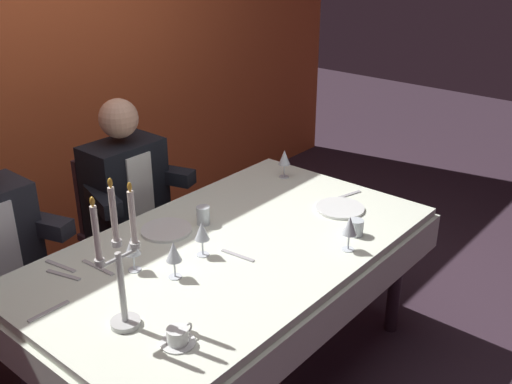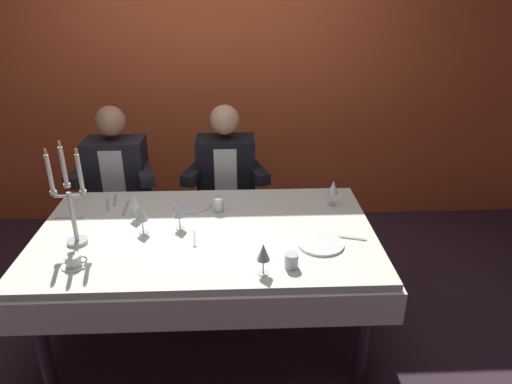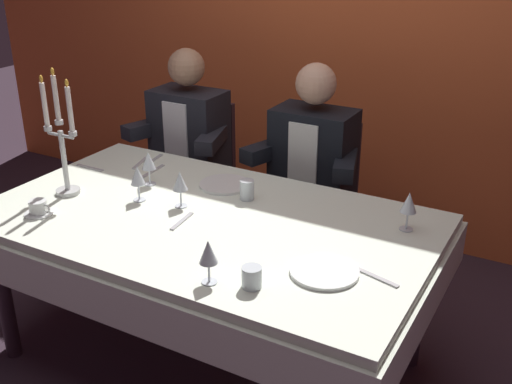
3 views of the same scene
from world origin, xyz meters
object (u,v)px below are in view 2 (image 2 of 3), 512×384
dinner_plate_1 (321,244)px  wine_glass_4 (333,188)px  dinner_plate_0 (192,205)px  coffee_cup_0 (74,261)px  wine_glass_1 (263,253)px  seated_diner_1 (226,172)px  wine_glass_0 (141,214)px  water_tumbler_0 (218,204)px  dining_table (207,249)px  candelabra (70,204)px  water_tumbler_1 (291,261)px  seated_diner_0 (118,173)px  wine_glass_2 (134,201)px  wine_glass_3 (179,210)px

dinner_plate_1 → wine_glass_4: (0.15, 0.48, 0.11)m
dinner_plate_0 → coffee_cup_0: size_ratio=1.82×
wine_glass_1 → coffee_cup_0: size_ratio=1.24×
dinner_plate_1 → seated_diner_1: (-0.52, 1.07, -0.01)m
wine_glass_0 → water_tumbler_0: (0.41, 0.25, -0.07)m
dining_table → wine_glass_0: (-0.35, -0.01, 0.24)m
wine_glass_1 → wine_glass_0: bearing=146.9°
dining_table → candelabra: candelabra is taller
candelabra → water_tumbler_1: size_ratio=7.61×
water_tumbler_1 → seated_diner_1: bearing=105.2°
candelabra → water_tumbler_1: 1.18m
wine_glass_1 → seated_diner_1: (-0.20, 1.32, -0.12)m
seated_diner_1 → dinner_plate_0: bearing=-109.7°
water_tumbler_1 → seated_diner_0: bearing=131.9°
wine_glass_2 → seated_diner_1: seated_diner_1 is taller
dining_table → seated_diner_1: bearing=83.6°
candelabra → wine_glass_2: candelabra is taller
dinner_plate_0 → water_tumbler_0: bearing=-25.6°
seated_diner_1 → seated_diner_0: bearing=180.0°
wine_glass_0 → coffee_cup_0: (-0.28, -0.32, -0.09)m
dinner_plate_1 → water_tumbler_0: water_tumbler_0 is taller
wine_glass_0 → seated_diner_1: (0.45, 0.89, -0.12)m
coffee_cup_0 → dinner_plate_1: bearing=6.7°
wine_glass_2 → wine_glass_1: bearing=-39.3°
wine_glass_1 → wine_glass_3: 0.65m
wine_glass_4 → seated_diner_1: (-0.68, 0.59, -0.12)m
wine_glass_0 → wine_glass_2: bearing=113.4°
wine_glass_1 → coffee_cup_0: wine_glass_1 is taller
dining_table → water_tumbler_1: size_ratio=25.46×
wine_glass_0 → water_tumbler_1: wine_glass_0 is taller
wine_glass_2 → water_tumbler_0: (0.49, 0.08, -0.07)m
dinner_plate_1 → seated_diner_1: 1.19m
wine_glass_2 → dining_table: bearing=-21.1°
wine_glass_1 → water_tumbler_0: size_ratio=1.80×
wine_glass_0 → wine_glass_2: size_ratio=1.00×
dinner_plate_1 → coffee_cup_0: size_ratio=1.88×
coffee_cup_0 → seated_diner_1: 1.42m
water_tumbler_0 → dining_table: bearing=-105.0°
wine_glass_1 → wine_glass_4: (0.48, 0.73, 0.00)m
candelabra → wine_glass_2: (0.26, 0.27, -0.12)m
water_tumbler_1 → seated_diner_0: 1.71m
wine_glass_4 → water_tumbler_0: 0.72m
wine_glass_1 → seated_diner_0: 1.66m
wine_glass_1 → wine_glass_3: same height
wine_glass_1 → water_tumbler_1: bearing=18.5°
water_tumbler_1 → water_tumbler_0: bearing=121.3°
wine_glass_2 → dinner_plate_1: bearing=-18.1°
dining_table → wine_glass_2: (-0.42, 0.16, 0.23)m
candelabra → dinner_plate_0: 0.76m
seated_diner_0 → candelabra: bearing=-89.3°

